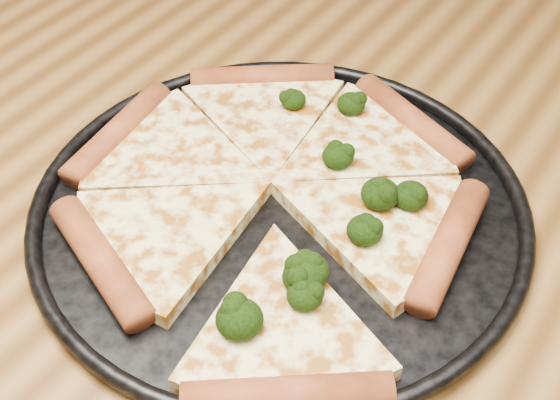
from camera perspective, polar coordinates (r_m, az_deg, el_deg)
The scene contains 4 objects.
dining_table at distance 0.67m, azimuth 1.28°, elevation -5.89°, with size 1.20×0.90×0.75m.
pizza_pan at distance 0.59m, azimuth -0.00°, elevation -0.57°, with size 0.38×0.38×0.02m.
pizza at distance 0.59m, azimuth -0.63°, elevation 0.65°, with size 0.33×0.36×0.02m.
broccoli_florets at distance 0.56m, azimuth 3.50°, elevation -1.73°, with size 0.16×0.26×0.02m.
Camera 1 is at (0.23, -0.37, 1.17)m, focal length 50.56 mm.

